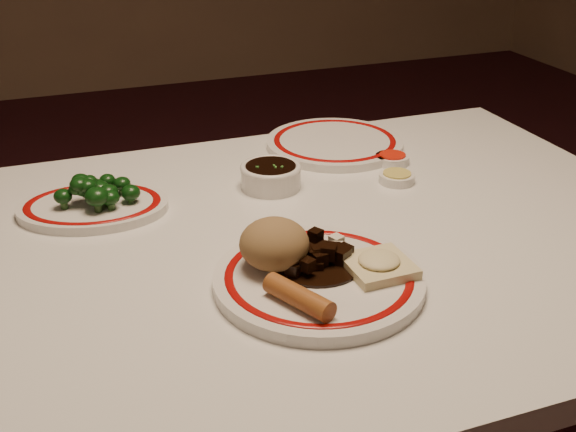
# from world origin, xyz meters

# --- Properties ---
(dining_table) EXTENTS (1.20, 0.90, 0.75)m
(dining_table) POSITION_xyz_m (0.00, 0.00, 0.66)
(dining_table) COLOR white
(dining_table) RESTS_ON ground
(main_plate) EXTENTS (0.32, 0.32, 0.02)m
(main_plate) POSITION_xyz_m (-0.05, -0.14, 0.76)
(main_plate) COLOR silver
(main_plate) RESTS_ON dining_table
(rice_mound) EXTENTS (0.10, 0.10, 0.07)m
(rice_mound) POSITION_xyz_m (-0.10, -0.10, 0.80)
(rice_mound) COLOR olive
(rice_mound) RESTS_ON main_plate
(spring_roll) EXTENTS (0.07, 0.10, 0.03)m
(spring_roll) POSITION_xyz_m (-0.11, -0.21, 0.78)
(spring_roll) COLOR #9A5825
(spring_roll) RESTS_ON main_plate
(fried_wonton) EXTENTS (0.09, 0.09, 0.02)m
(fried_wonton) POSITION_xyz_m (0.03, -0.16, 0.78)
(fried_wonton) COLOR beige
(fried_wonton) RESTS_ON main_plate
(stirfry_heap) EXTENTS (0.13, 0.13, 0.03)m
(stirfry_heap) POSITION_xyz_m (-0.04, -0.11, 0.78)
(stirfry_heap) COLOR black
(stirfry_heap) RESTS_ON main_plate
(broccoli_plate) EXTENTS (0.28, 0.26, 0.02)m
(broccoli_plate) POSITION_xyz_m (-0.31, 0.20, 0.76)
(broccoli_plate) COLOR silver
(broccoli_plate) RESTS_ON dining_table
(broccoli_pile) EXTENTS (0.14, 0.10, 0.05)m
(broccoli_pile) POSITION_xyz_m (-0.31, 0.19, 0.79)
(broccoli_pile) COLOR #23471C
(broccoli_pile) RESTS_ON broccoli_plate
(soy_bowl) EXTENTS (0.11, 0.11, 0.04)m
(soy_bowl) POSITION_xyz_m (-0.01, 0.19, 0.77)
(soy_bowl) COLOR silver
(soy_bowl) RESTS_ON dining_table
(sweet_sour_dish) EXTENTS (0.06, 0.06, 0.02)m
(sweet_sour_dish) POSITION_xyz_m (0.25, 0.21, 0.76)
(sweet_sour_dish) COLOR silver
(sweet_sour_dish) RESTS_ON dining_table
(mustard_dish) EXTENTS (0.06, 0.06, 0.02)m
(mustard_dish) POSITION_xyz_m (0.21, 0.13, 0.76)
(mustard_dish) COLOR silver
(mustard_dish) RESTS_ON dining_table
(far_plate) EXTENTS (0.33, 0.33, 0.02)m
(far_plate) POSITION_xyz_m (0.18, 0.33, 0.76)
(far_plate) COLOR silver
(far_plate) RESTS_ON dining_table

